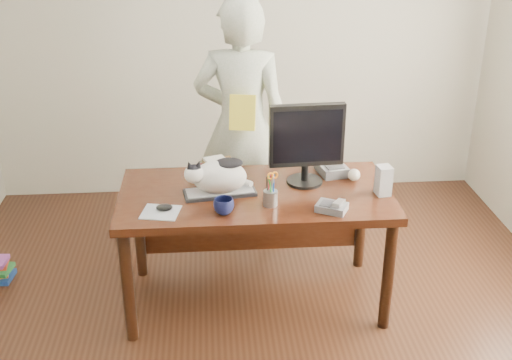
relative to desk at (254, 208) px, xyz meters
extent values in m
plane|color=beige|center=(0.00, 1.57, 0.75)|extent=(4.00, 0.00, 4.00)
cube|color=black|center=(0.00, -0.08, 0.12)|extent=(1.60, 0.80, 0.05)
cylinder|color=black|center=(-0.74, -0.42, -0.25)|extent=(0.07, 0.07, 0.70)
cylinder|color=black|center=(0.74, -0.42, -0.25)|extent=(0.07, 0.07, 0.70)
cylinder|color=black|center=(-0.74, 0.26, -0.25)|extent=(0.07, 0.07, 0.70)
cylinder|color=black|center=(0.74, 0.26, -0.25)|extent=(0.07, 0.07, 0.70)
cube|color=black|center=(0.00, 0.28, -0.20)|extent=(1.45, 0.03, 0.50)
cube|color=black|center=(-0.21, -0.09, 0.16)|extent=(0.43, 0.22, 0.02)
cube|color=#ACADB2|center=(-0.21, -0.09, 0.17)|extent=(0.40, 0.18, 0.00)
ellipsoid|color=white|center=(-0.21, -0.09, 0.26)|extent=(0.34, 0.24, 0.19)
ellipsoid|color=white|center=(-0.35, -0.13, 0.30)|extent=(0.13, 0.12, 0.11)
ellipsoid|color=black|center=(-0.35, -0.13, 0.33)|extent=(0.09, 0.08, 0.04)
cone|color=black|center=(-0.38, -0.15, 0.36)|extent=(0.06, 0.06, 0.07)
cone|color=black|center=(-0.33, -0.14, 0.36)|extent=(0.06, 0.06, 0.07)
ellipsoid|color=black|center=(-0.15, -0.08, 0.34)|extent=(0.18, 0.16, 0.04)
cylinder|color=white|center=(-0.06, -0.03, 0.19)|extent=(0.11, 0.12, 0.04)
cylinder|color=black|center=(0.31, 0.03, 0.16)|extent=(0.23, 0.23, 0.02)
cylinder|color=black|center=(0.31, 0.03, 0.22)|extent=(0.05, 0.05, 0.10)
cube|color=black|center=(0.31, 0.01, 0.46)|extent=(0.45, 0.07, 0.38)
cube|color=black|center=(0.31, -0.02, 0.46)|extent=(0.41, 0.03, 0.32)
cylinder|color=gray|center=(0.07, -0.26, 0.19)|extent=(0.10, 0.10, 0.09)
cylinder|color=black|center=(0.05, -0.25, 0.27)|extent=(0.02, 0.04, 0.13)
cylinder|color=#0D3DBF|center=(0.09, -0.26, 0.27)|extent=(0.01, 0.04, 0.13)
cylinder|color=red|center=(0.07, -0.24, 0.27)|extent=(0.02, 0.03, 0.13)
cylinder|color=#187818|center=(0.07, -0.27, 0.27)|extent=(0.03, 0.02, 0.13)
cylinder|color=#BCBCC1|center=(0.08, -0.26, 0.28)|extent=(0.02, 0.02, 0.10)
cylinder|color=#BCBCC1|center=(0.09, -0.26, 0.28)|extent=(0.01, 0.02, 0.10)
torus|color=orange|center=(0.07, -0.26, 0.33)|extent=(0.04, 0.03, 0.04)
torus|color=orange|center=(0.09, -0.25, 0.33)|extent=(0.04, 0.03, 0.04)
cube|color=#B0B5BC|center=(-0.54, -0.30, 0.15)|extent=(0.23, 0.22, 0.00)
ellipsoid|color=black|center=(-0.52, -0.28, 0.17)|extent=(0.10, 0.08, 0.04)
imported|color=#0D1136|center=(-0.19, -0.34, 0.19)|extent=(0.16, 0.16, 0.09)
cube|color=#5C5B60|center=(0.40, -0.35, 0.17)|extent=(0.20, 0.18, 0.04)
cube|color=#3E3E41|center=(0.38, -0.35, 0.19)|extent=(0.09, 0.10, 0.01)
cube|color=#BCBCC1|center=(0.44, -0.36, 0.20)|extent=(0.10, 0.14, 0.05)
cube|color=#9B9B9D|center=(0.74, -0.17, 0.24)|extent=(0.09, 0.10, 0.18)
sphere|color=white|center=(0.61, 0.03, 0.19)|extent=(0.07, 0.07, 0.07)
cube|color=#4B1714|center=(-0.22, 0.27, 0.16)|extent=(0.24, 0.20, 0.03)
cube|color=brown|center=(-0.21, 0.26, 0.19)|extent=(0.21, 0.17, 0.03)
cube|color=silver|center=(-0.23, 0.26, 0.22)|extent=(0.16, 0.14, 0.02)
cube|color=#5C5B60|center=(0.50, 0.16, 0.18)|extent=(0.20, 0.24, 0.06)
cube|color=#3E3E41|center=(0.50, 0.13, 0.21)|extent=(0.13, 0.13, 0.01)
imported|color=silver|center=(-0.04, 0.66, 0.29)|extent=(0.72, 0.54, 1.78)
cube|color=gold|center=(-0.04, 0.49, 0.45)|extent=(0.18, 0.13, 0.23)
camera|label=1|loc=(-0.26, -3.47, 1.78)|focal=45.00mm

